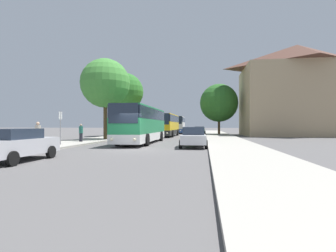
{
  "coord_description": "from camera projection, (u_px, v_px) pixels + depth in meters",
  "views": [
    {
      "loc": [
        4.74,
        -17.21,
        1.65
      ],
      "look_at": [
        0.64,
        12.26,
        1.57
      ],
      "focal_mm": 28.0,
      "sensor_mm": 36.0,
      "label": 1
    }
  ],
  "objects": [
    {
      "name": "bus_front",
      "position": [
        142.0,
        124.0,
        24.2
      ],
      "size": [
        2.72,
        11.53,
        3.26
      ],
      "rotation": [
        0.0,
        0.0,
        -0.0
      ],
      "color": "silver",
      "rests_on": "ground_plane"
    },
    {
      "name": "tree_left_far",
      "position": [
        105.0,
        83.0,
        28.52
      ],
      "size": [
        5.33,
        5.33,
        8.75
      ],
      "color": "#513D23",
      "rests_on": "sidewalk_left"
    },
    {
      "name": "tree_right_near",
      "position": [
        219.0,
        103.0,
        44.76
      ],
      "size": [
        6.48,
        6.48,
        8.57
      ],
      "color": "#47331E",
      "rests_on": "sidewalk_right"
    },
    {
      "name": "parked_car_left_curb",
      "position": [
        15.0,
        144.0,
        11.92
      ],
      "size": [
        1.97,
        4.31,
        1.5
      ],
      "rotation": [
        0.0,
        0.0,
        -0.0
      ],
      "color": "#B7B7BC",
      "rests_on": "ground_plane"
    },
    {
      "name": "sidewalk_left",
      "position": [
        38.0,
        147.0,
        18.67
      ],
      "size": [
        4.0,
        120.0,
        0.15
      ],
      "primitive_type": "cube",
      "color": "#A39E93",
      "rests_on": "ground_plane"
    },
    {
      "name": "bus_stop_sign",
      "position": [
        60.0,
        124.0,
        20.45
      ],
      "size": [
        0.08,
        0.45,
        2.61
      ],
      "color": "gray",
      "rests_on": "sidewalk_left"
    },
    {
      "name": "pedestrian_waiting_near",
      "position": [
        81.0,
        133.0,
        24.14
      ],
      "size": [
        0.36,
        0.36,
        1.63
      ],
      "rotation": [
        0.0,
        0.0,
        0.94
      ],
      "color": "#23232D",
      "rests_on": "sidewalk_left"
    },
    {
      "name": "pedestrian_waiting_far",
      "position": [
        38.0,
        135.0,
        17.28
      ],
      "size": [
        0.36,
        0.36,
        1.73
      ],
      "rotation": [
        0.0,
        0.0,
        1.12
      ],
      "color": "#23232D",
      "rests_on": "sidewalk_left"
    },
    {
      "name": "sidewalk_right",
      "position": [
        240.0,
        150.0,
        16.74
      ],
      "size": [
        4.0,
        120.0,
        0.15
      ],
      "primitive_type": "cube",
      "color": "#A39E93",
      "rests_on": "ground_plane"
    },
    {
      "name": "parked_car_right_near",
      "position": [
        194.0,
        137.0,
        19.64
      ],
      "size": [
        2.06,
        4.32,
        1.52
      ],
      "rotation": [
        0.0,
        0.0,
        3.17
      ],
      "color": "silver",
      "rests_on": "ground_plane"
    },
    {
      "name": "parked_car_right_far",
      "position": [
        199.0,
        130.0,
        47.37
      ],
      "size": [
        2.21,
        4.28,
        1.43
      ],
      "rotation": [
        0.0,
        0.0,
        3.11
      ],
      "color": "#236B38",
      "rests_on": "ground_plane"
    },
    {
      "name": "bus_middle",
      "position": [
        167.0,
        125.0,
        39.0
      ],
      "size": [
        2.87,
        11.24,
        3.22
      ],
      "rotation": [
        0.0,
        0.0,
        -0.01
      ],
      "color": "#2D2D2D",
      "rests_on": "ground_plane"
    },
    {
      "name": "bus_rear",
      "position": [
        178.0,
        125.0,
        54.45
      ],
      "size": [
        3.08,
        11.79,
        3.38
      ],
      "rotation": [
        0.0,
        0.0,
        0.03
      ],
      "color": "#2D519E",
      "rests_on": "ground_plane"
    },
    {
      "name": "ground_plane",
      "position": [
        134.0,
        150.0,
        17.7
      ],
      "size": [
        300.0,
        300.0,
        0.0
      ],
      "primitive_type": "plane",
      "color": "#565454",
      "rests_on": "ground"
    },
    {
      "name": "tree_left_near",
      "position": [
        125.0,
        92.0,
        39.82
      ],
      "size": [
        5.7,
        5.7,
        9.46
      ],
      "color": "#47331E",
      "rests_on": "sidewalk_left"
    },
    {
      "name": "building_right_background",
      "position": [
        297.0,
        90.0,
        41.12
      ],
      "size": [
        16.32,
        11.81,
        14.33
      ],
      "color": "tan",
      "rests_on": "ground_plane"
    }
  ]
}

